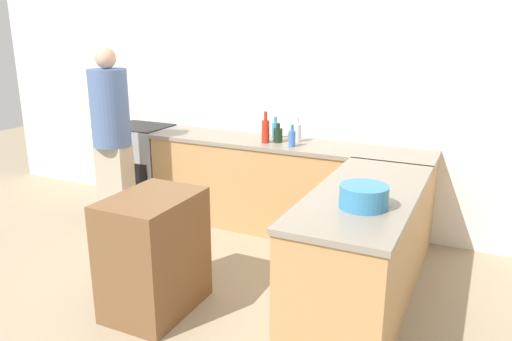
# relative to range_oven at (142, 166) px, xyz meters

# --- Properties ---
(ground_plane) EXTENTS (14.00, 14.00, 0.00)m
(ground_plane) POSITION_rel_range_oven_xyz_m (1.77, -1.86, -0.46)
(ground_plane) COLOR tan
(wall_back) EXTENTS (8.00, 0.06, 2.70)m
(wall_back) POSITION_rel_range_oven_xyz_m (1.77, 0.32, 0.89)
(wall_back) COLOR white
(wall_back) RESTS_ON ground_plane
(counter_back) EXTENTS (2.84, 0.61, 0.92)m
(counter_back) POSITION_rel_range_oven_xyz_m (1.77, 0.00, -0.00)
(counter_back) COLOR tan
(counter_back) RESTS_ON ground_plane
(counter_peninsula) EXTENTS (0.69, 1.78, 0.92)m
(counter_peninsula) POSITION_rel_range_oven_xyz_m (2.84, -1.16, -0.00)
(counter_peninsula) COLOR tan
(counter_peninsula) RESTS_ON ground_plane
(range_oven) EXTENTS (0.68, 0.59, 0.93)m
(range_oven) POSITION_rel_range_oven_xyz_m (0.00, 0.00, 0.00)
(range_oven) COLOR #99999E
(range_oven) RESTS_ON ground_plane
(island_table) EXTENTS (0.52, 0.72, 0.87)m
(island_table) POSITION_rel_range_oven_xyz_m (1.49, -1.78, -0.03)
(island_table) COLOR brown
(island_table) RESTS_ON ground_plane
(mixing_bowl) EXTENTS (0.31, 0.31, 0.14)m
(mixing_bowl) POSITION_rel_range_oven_xyz_m (2.90, -1.47, 0.53)
(mixing_bowl) COLOR teal
(mixing_bowl) RESTS_ON counter_peninsula
(water_bottle_blue) EXTENTS (0.07, 0.07, 0.21)m
(water_bottle_blue) POSITION_rel_range_oven_xyz_m (1.90, -0.14, 0.54)
(water_bottle_blue) COLOR #386BB7
(water_bottle_blue) RESTS_ON counter_back
(dish_soap_bottle) EXTENTS (0.07, 0.07, 0.22)m
(dish_soap_bottle) POSITION_rel_range_oven_xyz_m (1.61, 0.12, 0.54)
(dish_soap_bottle) COLOR #338CBF
(dish_soap_bottle) RESTS_ON counter_back
(wine_bottle_dark) EXTENTS (0.09, 0.09, 0.19)m
(wine_bottle_dark) POSITION_rel_range_oven_xyz_m (1.70, -0.03, 0.53)
(wine_bottle_dark) COLOR black
(wine_bottle_dark) RESTS_ON counter_back
(hot_sauce_bottle) EXTENTS (0.08, 0.08, 0.31)m
(hot_sauce_bottle) POSITION_rel_range_oven_xyz_m (1.60, -0.11, 0.58)
(hot_sauce_bottle) COLOR red
(hot_sauce_bottle) RESTS_ON counter_back
(vinegar_bottle_clear) EXTENTS (0.08, 0.08, 0.24)m
(vinegar_bottle_clear) POSITION_rel_range_oven_xyz_m (1.87, 0.07, 0.55)
(vinegar_bottle_clear) COLOR silver
(vinegar_bottle_clear) RESTS_ON counter_back
(person_by_range) EXTENTS (0.37, 0.37, 1.82)m
(person_by_range) POSITION_rel_range_oven_xyz_m (0.20, -0.69, 0.52)
(person_by_range) COLOR #ADA38E
(person_by_range) RESTS_ON ground_plane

